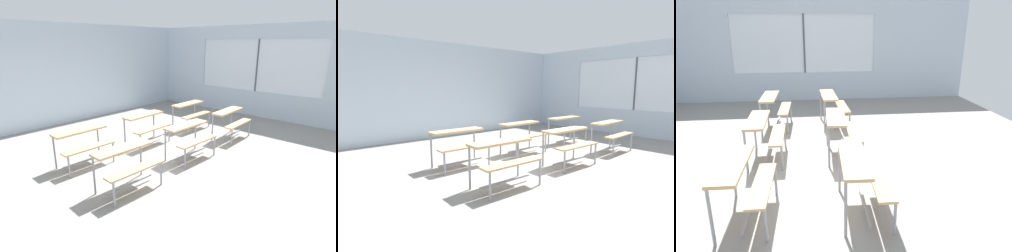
{
  "view_description": "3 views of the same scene",
  "coord_description": "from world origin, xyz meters",
  "views": [
    {
      "loc": [
        -3.85,
        -3.58,
        2.43
      ],
      "look_at": [
        0.58,
        0.48,
        0.6
      ],
      "focal_mm": 29.36,
      "sensor_mm": 36.0,
      "label": 1
    },
    {
      "loc": [
        -3.8,
        -3.3,
        1.6
      ],
      "look_at": [
        -0.24,
        0.85,
        0.78
      ],
      "focal_mm": 28.0,
      "sensor_mm": 36.0,
      "label": 2
    },
    {
      "loc": [
        -4.52,
        0.41,
        2.27
      ],
      "look_at": [
        1.17,
        -0.25,
        0.36
      ],
      "focal_mm": 32.92,
      "sensor_mm": 36.0,
      "label": 3
    }
  ],
  "objects": [
    {
      "name": "wall_back",
      "position": [
        0.0,
        4.5,
        1.5
      ],
      "size": [
        10.0,
        0.12,
        3.0
      ],
      "primitive_type": "cube",
      "color": "silver",
      "rests_on": "ground"
    },
    {
      "name": "desk_bench_r1c1",
      "position": [
        0.58,
        1.19,
        0.56
      ],
      "size": [
        1.11,
        0.61,
        0.74
      ],
      "rotation": [
        0.0,
        0.0,
        0.02
      ],
      "color": "tan",
      "rests_on": "ground"
    },
    {
      "name": "desk_bench_r1c2",
      "position": [
        2.33,
        1.18,
        0.56
      ],
      "size": [
        1.11,
        0.61,
        0.74
      ],
      "rotation": [
        0.0,
        0.0,
        -0.02
      ],
      "color": "tan",
      "rests_on": "ground"
    },
    {
      "name": "desk_bench_r1c0",
      "position": [
        -1.16,
        1.21,
        0.56
      ],
      "size": [
        1.11,
        0.6,
        0.74
      ],
      "rotation": [
        0.0,
        0.0,
        -0.01
      ],
      "color": "tan",
      "rests_on": "ground"
    },
    {
      "name": "desk_bench_r0c2",
      "position": [
        2.35,
        -0.14,
        0.56
      ],
      "size": [
        1.12,
        0.63,
        0.74
      ],
      "rotation": [
        0.0,
        0.0,
        0.04
      ],
      "color": "tan",
      "rests_on": "ground"
    },
    {
      "name": "ground",
      "position": [
        0.0,
        0.0,
        -0.03
      ],
      "size": [
        10.0,
        9.0,
        0.05
      ],
      "primitive_type": "cube",
      "color": "gray"
    },
    {
      "name": "wall_right",
      "position": [
        5.0,
        -0.13,
        1.45
      ],
      "size": [
        0.12,
        9.0,
        3.0
      ],
      "color": "silver",
      "rests_on": "ground"
    },
    {
      "name": "desk_bench_r0c0",
      "position": [
        -1.18,
        -0.21,
        0.56
      ],
      "size": [
        1.12,
        0.63,
        0.74
      ],
      "rotation": [
        0.0,
        0.0,
        -0.03
      ],
      "color": "tan",
      "rests_on": "ground"
    },
    {
      "name": "desk_bench_r0c1",
      "position": [
        0.6,
        -0.15,
        0.56
      ],
      "size": [
        1.12,
        0.63,
        0.74
      ],
      "rotation": [
        0.0,
        0.0,
        -0.04
      ],
      "color": "tan",
      "rests_on": "ground"
    }
  ]
}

